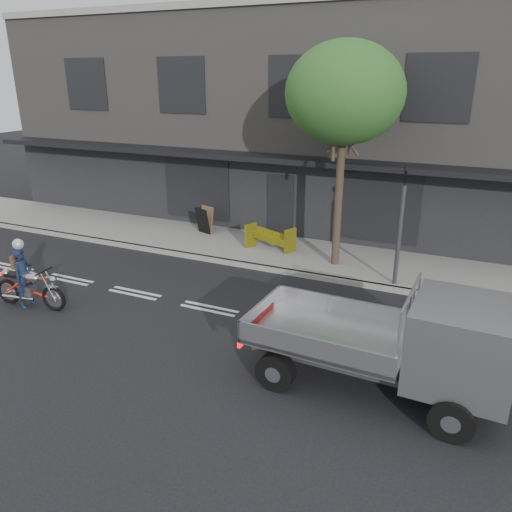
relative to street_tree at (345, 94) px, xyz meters
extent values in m
plane|color=black|center=(-2.20, -4.20, -5.28)|extent=(80.00, 80.00, 0.00)
cube|color=gray|center=(-2.20, 0.50, -5.20)|extent=(32.00, 3.20, 0.15)
cube|color=gray|center=(-2.20, -1.10, -5.20)|extent=(32.00, 0.20, 0.15)
cube|color=slate|center=(-2.20, 7.10, -1.28)|extent=(26.00, 10.00, 8.00)
cylinder|color=#382B21|center=(0.00, 0.00, -3.28)|extent=(0.24, 0.24, 4.00)
ellipsoid|color=#275720|center=(0.00, 0.00, 0.02)|extent=(3.40, 3.40, 2.89)
cylinder|color=#2D2D30|center=(2.00, -0.85, -3.78)|extent=(0.12, 0.12, 3.00)
imported|color=black|center=(2.00, -0.85, -2.03)|extent=(0.08, 0.10, 0.50)
torus|color=black|center=(-7.27, -6.09, -4.94)|extent=(0.71, 0.18, 0.70)
torus|color=black|center=(-5.83, -5.93, -4.94)|extent=(0.71, 0.18, 0.70)
cube|color=#2D2D30|center=(-6.61, -6.02, -4.83)|extent=(0.38, 0.28, 0.29)
ellipsoid|color=#AEAEB2|center=(-6.44, -6.00, -4.41)|extent=(0.60, 0.38, 0.29)
cube|color=black|center=(-6.94, -6.05, -4.43)|extent=(0.58, 0.31, 0.09)
cylinder|color=black|center=(-6.02, -5.95, -4.20)|extent=(0.11, 0.63, 0.04)
imported|color=#141E37|center=(-6.70, -6.01, -4.48)|extent=(0.44, 0.62, 1.60)
cylinder|color=black|center=(0.71, -6.75, -4.89)|extent=(0.78, 0.31, 0.77)
cylinder|color=black|center=(0.78, -5.04, -4.89)|extent=(0.78, 0.31, 0.77)
cylinder|color=black|center=(3.94, -6.88, -4.89)|extent=(0.78, 0.31, 0.77)
cylinder|color=black|center=(4.01, -5.16, -4.89)|extent=(0.78, 0.31, 0.77)
cube|color=#2D2D30|center=(2.36, -5.96, -4.72)|extent=(4.68, 1.19, 0.14)
cube|color=#A3A3A8|center=(3.92, -6.02, -3.92)|extent=(1.78, 1.88, 1.51)
cube|color=black|center=(3.92, -6.02, -3.48)|extent=(1.58, 1.77, 0.55)
cube|color=#A8A8AD|center=(1.50, -5.92, -4.35)|extent=(3.10, 2.08, 0.10)
camera|label=1|loc=(3.78, -14.49, 0.56)|focal=35.00mm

